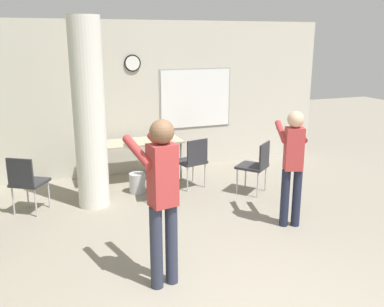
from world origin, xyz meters
name	(u,v)px	position (x,y,z in m)	size (l,w,h in m)	color
wall_back	(128,99)	(0.02, 5.06, 1.40)	(8.00, 0.15, 2.80)	beige
support_pillar	(89,115)	(-0.88, 3.59, 1.40)	(0.47, 0.47, 2.80)	silver
folding_table	(134,144)	(-0.03, 4.47, 0.68)	(1.69, 0.63, 0.73)	tan
bottle_on_table	(158,134)	(0.40, 4.45, 0.84)	(0.07, 0.07, 0.28)	#1E6B2D
waste_bin	(137,183)	(-0.13, 3.88, 0.17)	(0.27, 0.27, 0.33)	#B2B2B7
chair_mid_room	(256,164)	(1.68, 3.16, 0.51)	(0.62, 0.62, 0.87)	#2D2D33
chair_near_pillar	(27,180)	(-1.82, 3.60, 0.51)	(0.61, 0.61, 0.87)	#2D2D33
chair_table_front	(159,167)	(0.15, 3.54, 0.51)	(0.50, 0.50, 0.87)	#2D2D33
chair_table_right	(193,159)	(0.81, 3.78, 0.51)	(0.53, 0.53, 0.87)	#2D2D33
person_playing_side	(293,159)	(1.51, 1.90, 0.94)	(0.49, 0.67, 1.59)	#1E2338
person_playing_front	(162,191)	(-0.54, 1.12, 1.03)	(0.48, 0.68, 1.75)	#2D3347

